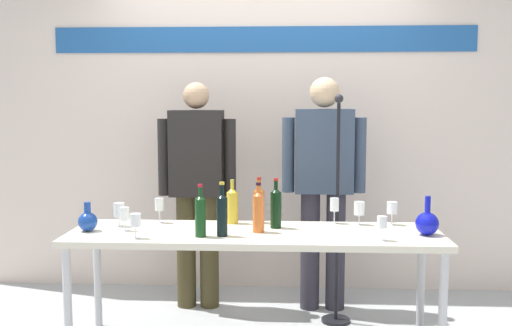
{
  "coord_description": "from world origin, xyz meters",
  "views": [
    {
      "loc": [
        0.19,
        -3.58,
        1.54
      ],
      "look_at": [
        0.0,
        0.15,
        1.14
      ],
      "focal_mm": 41.7,
      "sensor_mm": 36.0,
      "label": 1
    }
  ],
  "objects_px": {
    "decanter_blue_left": "(88,221)",
    "wine_bottle_5": "(232,205)",
    "decanter_blue_right": "(427,223)",
    "wine_glass_left_0": "(135,221)",
    "wine_glass_right_2": "(382,223)",
    "wine_bottle_0": "(222,213)",
    "wine_bottle_3": "(276,207)",
    "presenter_right": "(324,178)",
    "wine_glass_right_0": "(392,208)",
    "wine_glass_right_1": "(359,209)",
    "display_table": "(255,241)",
    "wine_bottle_4": "(259,204)",
    "wine_bottle_1": "(258,210)",
    "presenter_left": "(197,182)",
    "wine_glass_right_3": "(334,205)",
    "wine_glass_left_3": "(125,215)",
    "microphone_stand": "(337,247)",
    "wine_glass_left_1": "(119,210)",
    "wine_glass_left_2": "(159,205)",
    "wine_bottle_2": "(200,214)"
  },
  "relations": [
    {
      "from": "display_table",
      "to": "presenter_left",
      "type": "height_order",
      "value": "presenter_left"
    },
    {
      "from": "wine_glass_right_1",
      "to": "wine_glass_right_0",
      "type": "bearing_deg",
      "value": 2.56
    },
    {
      "from": "wine_glass_right_2",
      "to": "decanter_blue_right",
      "type": "bearing_deg",
      "value": 27.74
    },
    {
      "from": "wine_glass_right_2",
      "to": "wine_bottle_4",
      "type": "bearing_deg",
      "value": 147.72
    },
    {
      "from": "wine_bottle_4",
      "to": "presenter_right",
      "type": "bearing_deg",
      "value": 44.94
    },
    {
      "from": "display_table",
      "to": "wine_bottle_4",
      "type": "bearing_deg",
      "value": 86.99
    },
    {
      "from": "decanter_blue_right",
      "to": "wine_bottle_4",
      "type": "distance_m",
      "value": 1.07
    },
    {
      "from": "presenter_left",
      "to": "microphone_stand",
      "type": "bearing_deg",
      "value": -14.83
    },
    {
      "from": "wine_bottle_1",
      "to": "wine_glass_right_3",
      "type": "relative_size",
      "value": 1.82
    },
    {
      "from": "wine_bottle_5",
      "to": "decanter_blue_right",
      "type": "bearing_deg",
      "value": -13.3
    },
    {
      "from": "presenter_right",
      "to": "wine_bottle_4",
      "type": "xyz_separation_m",
      "value": [
        -0.45,
        -0.45,
        -0.11
      ]
    },
    {
      "from": "decanter_blue_right",
      "to": "wine_bottle_5",
      "type": "xyz_separation_m",
      "value": [
        -1.19,
        0.28,
        0.05
      ]
    },
    {
      "from": "wine_glass_right_0",
      "to": "wine_glass_right_2",
      "type": "xyz_separation_m",
      "value": [
        -0.13,
        -0.44,
        -0.01
      ]
    },
    {
      "from": "display_table",
      "to": "wine_glass_right_2",
      "type": "xyz_separation_m",
      "value": [
        0.74,
        -0.2,
        0.16
      ]
    },
    {
      "from": "wine_glass_right_1",
      "to": "wine_bottle_1",
      "type": "bearing_deg",
      "value": -158.78
    },
    {
      "from": "decanter_blue_left",
      "to": "wine_glass_right_1",
      "type": "xyz_separation_m",
      "value": [
        1.69,
        0.28,
        0.04
      ]
    },
    {
      "from": "presenter_left",
      "to": "wine_bottle_0",
      "type": "distance_m",
      "value": 0.89
    },
    {
      "from": "wine_bottle_0",
      "to": "wine_glass_left_1",
      "type": "bearing_deg",
      "value": 160.74
    },
    {
      "from": "presenter_left",
      "to": "wine_glass_right_3",
      "type": "xyz_separation_m",
      "value": [
        0.97,
        -0.44,
        -0.09
      ]
    },
    {
      "from": "decanter_blue_left",
      "to": "wine_bottle_5",
      "type": "relative_size",
      "value": 0.63
    },
    {
      "from": "wine_bottle_1",
      "to": "wine_glass_right_3",
      "type": "xyz_separation_m",
      "value": [
        0.48,
        0.28,
        -0.01
      ]
    },
    {
      "from": "wine_glass_left_0",
      "to": "wine_glass_right_2",
      "type": "distance_m",
      "value": 1.43
    },
    {
      "from": "wine_bottle_5",
      "to": "wine_glass_right_0",
      "type": "xyz_separation_m",
      "value": [
        1.04,
        0.0,
        -0.01
      ]
    },
    {
      "from": "wine_glass_right_3",
      "to": "wine_bottle_4",
      "type": "bearing_deg",
      "value": -179.17
    },
    {
      "from": "wine_bottle_0",
      "to": "wine_glass_right_0",
      "type": "distance_m",
      "value": 1.13
    },
    {
      "from": "wine_glass_right_3",
      "to": "wine_glass_right_1",
      "type": "bearing_deg",
      "value": -12.82
    },
    {
      "from": "wine_bottle_0",
      "to": "wine_glass_left_3",
      "type": "relative_size",
      "value": 2.2
    },
    {
      "from": "wine_glass_left_1",
      "to": "microphone_stand",
      "type": "relative_size",
      "value": 0.1
    },
    {
      "from": "decanter_blue_left",
      "to": "wine_glass_right_3",
      "type": "relative_size",
      "value": 1.08
    },
    {
      "from": "wine_bottle_5",
      "to": "wine_glass_left_0",
      "type": "bearing_deg",
      "value": -138.75
    },
    {
      "from": "wine_glass_right_0",
      "to": "microphone_stand",
      "type": "bearing_deg",
      "value": 149.0
    },
    {
      "from": "wine_bottle_0",
      "to": "wine_bottle_3",
      "type": "relative_size",
      "value": 1.02
    },
    {
      "from": "wine_glass_left_1",
      "to": "decanter_blue_right",
      "type": "bearing_deg",
      "value": -4.56
    },
    {
      "from": "wine_glass_left_3",
      "to": "wine_glass_left_0",
      "type": "bearing_deg",
      "value": -59.25
    },
    {
      "from": "wine_bottle_0",
      "to": "microphone_stand",
      "type": "bearing_deg",
      "value": 38.33
    },
    {
      "from": "wine_bottle_0",
      "to": "wine_bottle_1",
      "type": "distance_m",
      "value": 0.24
    },
    {
      "from": "wine_glass_right_3",
      "to": "wine_bottle_3",
      "type": "bearing_deg",
      "value": -157.37
    },
    {
      "from": "wine_bottle_2",
      "to": "wine_glass_left_3",
      "type": "distance_m",
      "value": 0.51
    },
    {
      "from": "wine_glass_right_3",
      "to": "wine_bottle_2",
      "type": "bearing_deg",
      "value": -152.63
    },
    {
      "from": "decanter_blue_left",
      "to": "presenter_right",
      "type": "bearing_deg",
      "value": 26.84
    },
    {
      "from": "wine_glass_left_2",
      "to": "wine_bottle_2",
      "type": "bearing_deg",
      "value": -49.55
    },
    {
      "from": "wine_bottle_4",
      "to": "wine_glass_right_0",
      "type": "height_order",
      "value": "wine_bottle_4"
    },
    {
      "from": "decanter_blue_left",
      "to": "wine_bottle_4",
      "type": "xyz_separation_m",
      "value": [
        1.04,
        0.31,
        0.06
      ]
    },
    {
      "from": "decanter_blue_right",
      "to": "wine_glass_right_2",
      "type": "bearing_deg",
      "value": -152.26
    },
    {
      "from": "decanter_blue_right",
      "to": "presenter_right",
      "type": "relative_size",
      "value": 0.14
    },
    {
      "from": "wine_bottle_2",
      "to": "wine_glass_left_3",
      "type": "height_order",
      "value": "wine_bottle_2"
    },
    {
      "from": "microphone_stand",
      "to": "wine_glass_right_0",
      "type": "bearing_deg",
      "value": -31.0
    },
    {
      "from": "wine_glass_left_1",
      "to": "wine_glass_right_2",
      "type": "relative_size",
      "value": 1.06
    },
    {
      "from": "display_table",
      "to": "wine_glass_right_0",
      "type": "height_order",
      "value": "wine_glass_right_0"
    },
    {
      "from": "wine_glass_left_1",
      "to": "microphone_stand",
      "type": "height_order",
      "value": "microphone_stand"
    }
  ]
}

